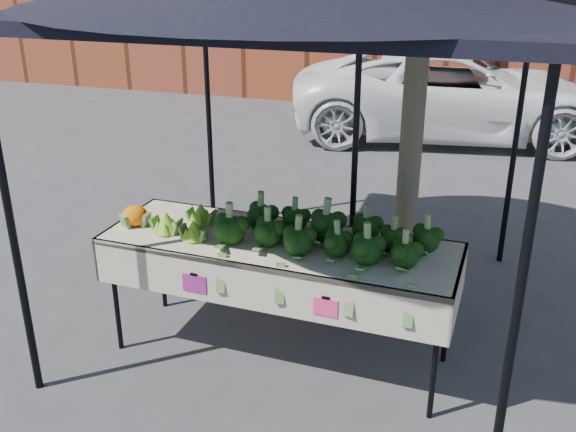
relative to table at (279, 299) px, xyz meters
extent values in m
plane|color=#353538|center=(-0.17, -0.14, -0.45)|extent=(90.00, 90.00, 0.00)
cube|color=#C3B59A|center=(0.00, 0.00, 0.00)|extent=(2.43, 0.89, 0.90)
cube|color=#F22D8C|center=(-0.44, -0.40, 0.25)|extent=(0.17, 0.01, 0.12)
cube|color=#EF2D70|center=(0.45, -0.40, 0.25)|extent=(0.17, 0.01, 0.12)
ellipsoid|color=black|center=(0.32, 0.03, 0.58)|extent=(1.47, 0.57, 0.26)
ellipsoid|color=#78B22C|center=(-0.67, -0.01, 0.55)|extent=(0.43, 0.47, 0.20)
ellipsoid|color=orange|center=(-1.05, -0.05, 0.54)|extent=(0.20, 0.20, 0.18)
camera|label=1|loc=(1.26, -3.77, 2.29)|focal=40.84mm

